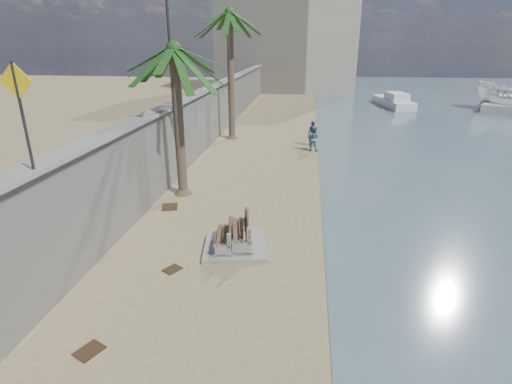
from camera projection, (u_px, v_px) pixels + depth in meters
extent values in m
plane|color=#97865D|center=(237.00, 360.00, 8.55)|extent=(140.00, 140.00, 0.00)
cube|color=gray|center=(212.00, 114.00, 27.11)|extent=(0.45, 70.00, 3.50)
cube|color=gray|center=(211.00, 87.00, 26.47)|extent=(0.80, 70.00, 0.12)
cube|color=#B7AA93|center=(287.00, 37.00, 54.55)|extent=(18.00, 12.00, 14.00)
cube|color=gray|center=(225.00, 247.00, 13.12)|extent=(1.60, 2.11, 0.11)
cube|color=gray|center=(241.00, 244.00, 13.30)|extent=(2.00, 2.58, 0.13)
cylinder|color=brown|center=(179.00, 126.00, 16.78)|extent=(0.42, 0.42, 6.14)
cylinder|color=brown|center=(231.00, 79.00, 26.62)|extent=(0.44, 0.44, 8.14)
cylinder|color=#2D2D33|center=(23.00, 118.00, 8.84)|extent=(0.07, 0.07, 2.40)
cube|color=yellow|center=(16.00, 81.00, 8.56)|extent=(0.78, 0.03, 0.78)
cylinder|color=#2D2D33|center=(170.00, 48.00, 18.13)|extent=(0.12, 0.12, 5.00)
imported|color=#171334|center=(313.00, 132.00, 25.71)|extent=(0.74, 0.58, 1.84)
imported|color=#496B98|center=(313.00, 137.00, 24.59)|extent=(0.94, 0.79, 1.72)
cube|color=#382616|center=(89.00, 351.00, 8.78)|extent=(0.67, 0.72, 0.03)
cube|color=#382616|center=(170.00, 207.00, 16.40)|extent=(0.81, 0.91, 0.03)
cube|color=#382616|center=(172.00, 269.00, 11.92)|extent=(0.61, 0.64, 0.03)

